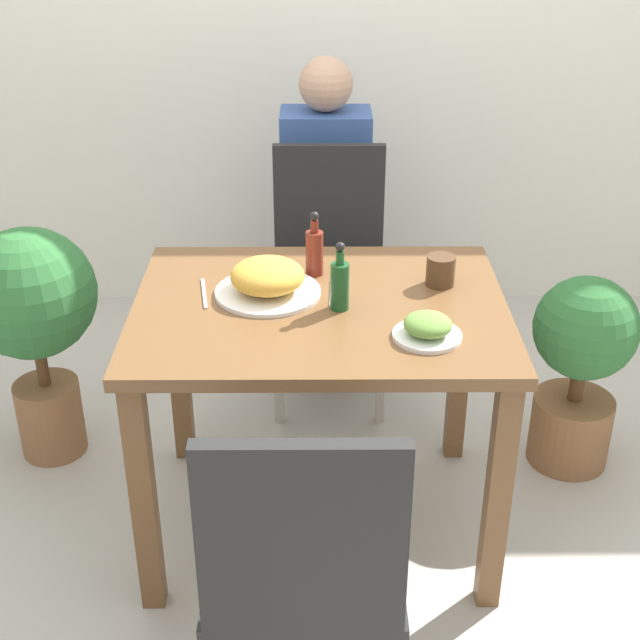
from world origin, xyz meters
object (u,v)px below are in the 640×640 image
(chair_near, at_px, (303,566))
(potted_plant_left, at_px, (33,312))
(chair_far, at_px, (329,260))
(sauce_bottle, at_px, (340,283))
(food_plate, at_px, (267,279))
(person_figure, at_px, (325,210))
(potted_plant_right, at_px, (581,361))
(drink_cup, at_px, (441,271))
(condiment_bottle, at_px, (314,250))
(side_plate, at_px, (428,328))

(chair_near, xyz_separation_m, potted_plant_left, (-0.87, 1.12, 0.01))
(chair_near, height_order, potted_plant_left, chair_near)
(chair_far, height_order, sauce_bottle, sauce_bottle)
(food_plate, distance_m, person_figure, 1.11)
(chair_far, bearing_deg, potted_plant_right, -31.26)
(chair_near, distance_m, potted_plant_right, 1.38)
(sauce_bottle, xyz_separation_m, potted_plant_right, (0.78, 0.33, -0.44))
(potted_plant_right, bearing_deg, chair_far, 148.74)
(drink_cup, bearing_deg, food_plate, -173.08)
(drink_cup, relative_size, sauce_bottle, 0.45)
(sauce_bottle, bearing_deg, chair_far, 91.02)
(chair_far, height_order, condiment_bottle, condiment_bottle)
(food_plate, distance_m, sauce_bottle, 0.22)
(person_figure, bearing_deg, food_plate, -99.07)
(food_plate, height_order, side_plate, food_plate)
(sauce_bottle, bearing_deg, potted_plant_right, 22.77)
(food_plate, distance_m, potted_plant_right, 1.09)
(food_plate, distance_m, drink_cup, 0.49)
(side_plate, bearing_deg, condiment_bottle, 126.66)
(sauce_bottle, bearing_deg, food_plate, 156.06)
(food_plate, xyz_separation_m, sauce_bottle, (0.20, -0.09, 0.03))
(sauce_bottle, bearing_deg, potted_plant_left, 157.81)
(chair_near, bearing_deg, side_plate, -118.42)
(food_plate, relative_size, potted_plant_left, 0.36)
(food_plate, distance_m, condiment_bottle, 0.19)
(sauce_bottle, bearing_deg, side_plate, -36.99)
(chair_near, distance_m, sauce_bottle, 0.79)
(drink_cup, height_order, potted_plant_right, drink_cup)
(side_plate, distance_m, sauce_bottle, 0.27)
(potted_plant_left, height_order, person_figure, person_figure)
(chair_near, bearing_deg, condiment_bottle, -91.45)
(chair_far, distance_m, sauce_bottle, 0.87)
(sauce_bottle, xyz_separation_m, potted_plant_left, (-0.96, 0.39, -0.29))
(person_figure, bearing_deg, chair_near, -92.01)
(potted_plant_left, xyz_separation_m, potted_plant_right, (1.75, -0.06, -0.15))
(drink_cup, distance_m, sauce_bottle, 0.32)
(chair_near, relative_size, food_plate, 3.13)
(food_plate, relative_size, sauce_bottle, 1.53)
(food_plate, xyz_separation_m, potted_plant_left, (-0.77, 0.31, -0.26))
(sauce_bottle, distance_m, condiment_bottle, 0.23)
(side_plate, height_order, condiment_bottle, condiment_bottle)
(chair_far, height_order, potted_plant_left, chair_far)
(drink_cup, height_order, sauce_bottle, sauce_bottle)
(side_plate, distance_m, potted_plant_right, 0.85)
(condiment_bottle, relative_size, person_figure, 0.16)
(drink_cup, distance_m, potted_plant_left, 1.30)
(sauce_bottle, distance_m, potted_plant_left, 1.08)
(sauce_bottle, relative_size, potted_plant_left, 0.24)
(side_plate, xyz_separation_m, sauce_bottle, (-0.22, 0.16, 0.05))
(food_plate, relative_size, condiment_bottle, 1.53)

